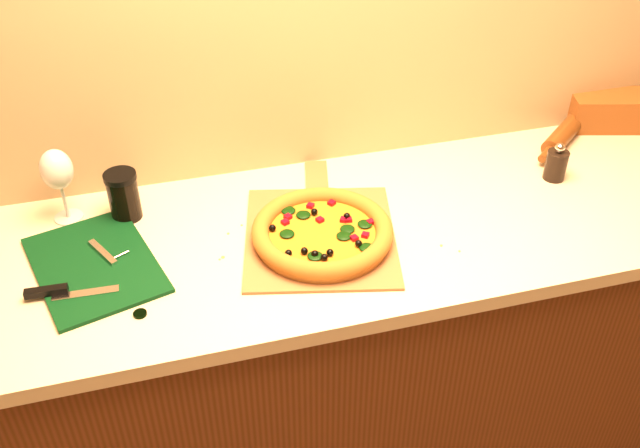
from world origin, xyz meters
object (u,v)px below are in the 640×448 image
Objects in this scene: rolling_pin at (567,130)px; dark_jar at (123,195)px; pepper_grinder at (556,164)px; pizza at (322,232)px; cutting_board at (93,266)px; wine_glass at (57,171)px; pizza_peel at (320,232)px.

dark_jar reaches higher than rolling_pin.
rolling_pin is (0.15, 0.19, -0.02)m from pepper_grinder.
dark_jar is at bearing -177.45° from rolling_pin.
dark_jar reaches higher than pepper_grinder.
pizza reaches higher than cutting_board.
wine_glass is 0.17m from dark_jar.
wine_glass is at bearing 155.83° from pizza.
pizza_peel is 0.55m from cutting_board.
pizza is 0.90m from rolling_pin.
wine_glass reaches higher than pizza.
pizza_peel is 0.05m from pizza.
pepper_grinder is 1.16m from dark_jar.
pepper_grinder reaches higher than rolling_pin.
pepper_grinder is 0.24m from rolling_pin.
rolling_pin reaches higher than cutting_board.
pepper_grinder is (0.70, 0.11, 0.01)m from pizza.
pizza_peel is at bearing -174.11° from pepper_grinder.
rolling_pin is 1.65× the size of wine_glass.
cutting_board is at bearing -168.24° from pizza_peel.
pepper_grinder is at bearing 8.78° from pizza.
cutting_board is at bearing -75.31° from wine_glass.
pizza_peel is 2.92× the size of wine_glass.
rolling_pin is at bearing 19.16° from pizza.
pizza is at bearing -160.84° from rolling_pin.
rolling_pin is at bearing 30.24° from pizza_peel.
pepper_grinder is 0.56× the size of wine_glass.
rolling_pin is at bearing 2.55° from dark_jar.
pepper_grinder reaches higher than pizza.
cutting_board is at bearing 174.74° from pizza.
pizza_peel is 5.27× the size of pepper_grinder.
pepper_grinder is 0.34× the size of rolling_pin.
pizza is 1.72× the size of wine_glass.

